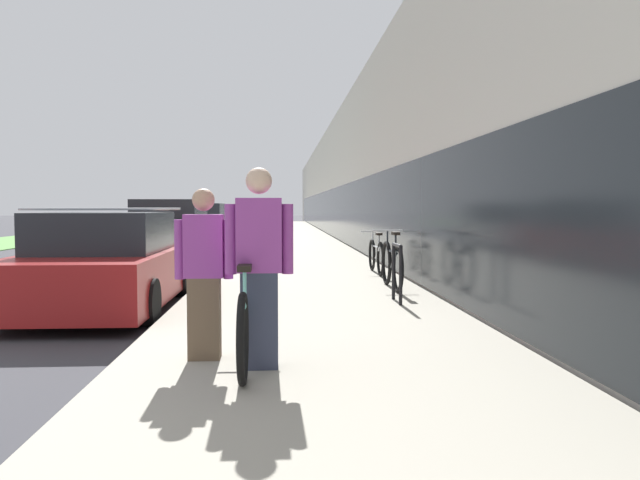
{
  "coord_description": "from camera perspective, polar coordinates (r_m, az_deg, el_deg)",
  "views": [
    {
      "loc": [
        5.29,
        -4.42,
        1.49
      ],
      "look_at": [
        6.44,
        13.54,
        0.54
      ],
      "focal_mm": 35.0,
      "sensor_mm": 36.0,
      "label": 1
    }
  ],
  "objects": [
    {
      "name": "bike_rack_hoop",
      "position": [
        9.03,
        7.06,
        -2.43
      ],
      "size": [
        0.05,
        0.6,
        0.84
      ],
      "color": "black",
      "rests_on": "sidewalk_slab"
    },
    {
      "name": "parked_sedan_far",
      "position": [
        21.32,
        -10.86,
        0.91
      ],
      "size": [
        1.8,
        4.12,
        1.61
      ],
      "color": "white",
      "rests_on": "ground"
    },
    {
      "name": "sidewalk_slab",
      "position": [
        25.47,
        -2.62,
        -0.2
      ],
      "size": [
        3.87,
        70.0,
        0.12
      ],
      "color": "#A39E8E",
      "rests_on": "ground"
    },
    {
      "name": "vintage_roadster_curbside",
      "position": [
        15.02,
        -13.44,
        0.11
      ],
      "size": [
        1.74,
        4.75,
        1.66
      ],
      "color": "maroon",
      "rests_on": "ground"
    },
    {
      "name": "person_rider",
      "position": [
        5.31,
        -5.57,
        -2.54
      ],
      "size": [
        0.58,
        0.23,
        1.7
      ],
      "color": "#33384C",
      "rests_on": "sidewalk_slab"
    },
    {
      "name": "parked_sedan_curbside",
      "position": [
        9.54,
        -19.03,
        -2.19
      ],
      "size": [
        2.01,
        4.37,
        1.48
      ],
      "color": "maroon",
      "rests_on": "ground"
    },
    {
      "name": "person_bystander",
      "position": [
        5.69,
        -10.55,
        -3.05
      ],
      "size": [
        0.52,
        0.2,
        1.53
      ],
      "color": "brown",
      "rests_on": "sidewalk_slab"
    },
    {
      "name": "cruiser_bike_middle",
      "position": [
        12.93,
        5.15,
        -1.43
      ],
      "size": [
        0.52,
        1.83,
        0.86
      ],
      "color": "black",
      "rests_on": "sidewalk_slab"
    },
    {
      "name": "cruiser_bike_nearest",
      "position": [
        10.53,
        6.59,
        -2.23
      ],
      "size": [
        0.52,
        1.82,
        0.98
      ],
      "color": "black",
      "rests_on": "sidewalk_slab"
    },
    {
      "name": "lawn_strip",
      "position": [
        31.65,
        -25.07,
        0.06
      ],
      "size": [
        4.12,
        70.0,
        0.03
      ],
      "color": "#5B9347",
      "rests_on": "ground"
    },
    {
      "name": "tandem_bicycle",
      "position": [
        5.66,
        -6.58,
        -6.99
      ],
      "size": [
        0.52,
        2.37,
        0.91
      ],
      "color": "black",
      "rests_on": "sidewalk_slab"
    },
    {
      "name": "storefront_facade",
      "position": [
        34.26,
        8.9,
        5.13
      ],
      "size": [
        10.01,
        70.0,
        5.56
      ],
      "color": "#BCB7AD",
      "rests_on": "ground"
    }
  ]
}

